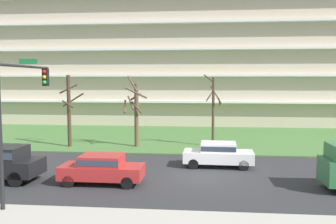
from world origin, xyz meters
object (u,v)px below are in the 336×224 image
object	(u,v)px
sedan_white_near_right	(218,153)
traffic_signal_mast	(18,104)
tree_left	(135,111)
sedan_red_center_right	(102,168)
tree_far_left	(69,109)
tree_center	(213,109)

from	to	relation	value
sedan_white_near_right	traffic_signal_mast	bearing A→B (deg)	40.63
tree_left	sedan_red_center_right	xyz separation A→B (m)	(0.18, -10.69, -2.11)
tree_far_left	tree_center	size ratio (longest dim) A/B	0.99
tree_left	tree_center	size ratio (longest dim) A/B	0.98
tree_center	traffic_signal_mast	world-z (taller)	traffic_signal_mast
sedan_white_near_right	traffic_signal_mast	size ratio (longest dim) A/B	0.68
tree_center	traffic_signal_mast	size ratio (longest dim) A/B	0.91
tree_left	traffic_signal_mast	distance (m)	14.04
sedan_red_center_right	tree_center	bearing A→B (deg)	62.02
sedan_red_center_right	sedan_white_near_right	bearing A→B (deg)	35.80
tree_left	sedan_white_near_right	world-z (taller)	tree_left
tree_far_left	tree_center	distance (m)	11.81
tree_far_left	sedan_red_center_right	size ratio (longest dim) A/B	1.34
tree_center	sedan_red_center_right	xyz separation A→B (m)	(-6.16, -11.40, -2.25)
sedan_red_center_right	sedan_white_near_right	distance (m)	7.77
sedan_white_near_right	tree_far_left	bearing A→B (deg)	-24.05
sedan_white_near_right	tree_center	bearing A→B (deg)	-86.80
tree_left	sedan_red_center_right	bearing A→B (deg)	-89.01
sedan_white_near_right	traffic_signal_mast	distance (m)	12.46
tree_center	sedan_white_near_right	bearing A→B (deg)	-88.54
tree_far_left	traffic_signal_mast	size ratio (longest dim) A/B	0.90
tree_center	sedan_red_center_right	distance (m)	13.15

